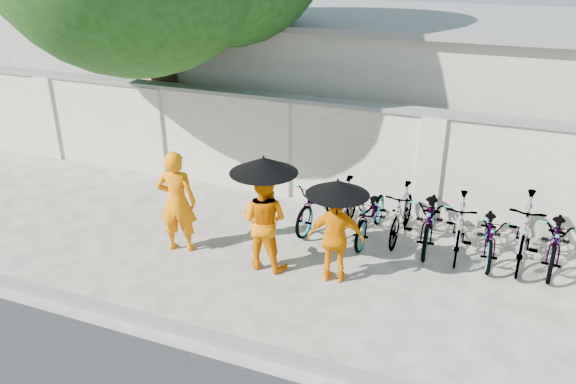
% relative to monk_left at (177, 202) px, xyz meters
% --- Properties ---
extents(ground, '(80.00, 80.00, 0.00)m').
position_rel_monk_left_xyz_m(ground, '(1.70, -0.29, -0.89)').
color(ground, beige).
extents(kerb, '(40.00, 0.16, 0.12)m').
position_rel_monk_left_xyz_m(kerb, '(1.70, -1.99, -0.83)').
color(kerb, slate).
rests_on(kerb, ground).
extents(compound_wall, '(20.00, 0.30, 2.00)m').
position_rel_monk_left_xyz_m(compound_wall, '(2.70, 2.91, 0.11)').
color(compound_wall, white).
rests_on(compound_wall, ground).
extents(building_behind, '(14.00, 6.00, 3.20)m').
position_rel_monk_left_xyz_m(building_behind, '(3.70, 6.71, 0.71)').
color(building_behind, '#BBB9AD').
rests_on(building_behind, ground).
extents(monk_left, '(0.74, 0.58, 1.78)m').
position_rel_monk_left_xyz_m(monk_left, '(0.00, 0.00, 0.00)').
color(monk_left, orange).
rests_on(monk_left, ground).
extents(monk_center, '(0.82, 0.65, 1.64)m').
position_rel_monk_left_xyz_m(monk_center, '(1.57, 0.03, -0.07)').
color(monk_center, orange).
rests_on(monk_center, ground).
extents(parasol_center, '(1.05, 1.05, 0.99)m').
position_rel_monk_left_xyz_m(parasol_center, '(1.62, -0.05, 0.91)').
color(parasol_center, black).
rests_on(parasol_center, ground).
extents(monk_right, '(0.92, 0.53, 1.48)m').
position_rel_monk_left_xyz_m(monk_right, '(2.76, 0.05, -0.15)').
color(monk_right, '#FF8E00').
rests_on(monk_right, ground).
extents(parasol_right, '(0.95, 0.95, 0.88)m').
position_rel_monk_left_xyz_m(parasol_right, '(2.78, -0.03, 0.72)').
color(parasol_right, black).
rests_on(parasol_right, ground).
extents(bike_0, '(0.84, 1.85, 0.94)m').
position_rel_monk_left_xyz_m(bike_0, '(1.92, 1.76, -0.42)').
color(bike_0, gray).
rests_on(bike_0, ground).
extents(bike_1, '(0.48, 1.67, 1.00)m').
position_rel_monk_left_xyz_m(bike_1, '(2.43, 1.62, -0.39)').
color(bike_1, gray).
rests_on(bike_1, ground).
extents(bike_2, '(0.65, 1.73, 0.90)m').
position_rel_monk_left_xyz_m(bike_2, '(2.93, 1.63, -0.44)').
color(bike_2, gray).
rests_on(bike_2, ground).
extents(bike_3, '(0.52, 1.64, 0.97)m').
position_rel_monk_left_xyz_m(bike_3, '(3.43, 1.82, -0.40)').
color(bike_3, gray).
rests_on(bike_3, ground).
extents(bike_4, '(0.78, 1.92, 0.99)m').
position_rel_monk_left_xyz_m(bike_4, '(3.93, 1.81, -0.40)').
color(bike_4, gray).
rests_on(bike_4, ground).
extents(bike_5, '(0.56, 1.70, 1.01)m').
position_rel_monk_left_xyz_m(bike_5, '(4.44, 1.66, -0.39)').
color(bike_5, gray).
rests_on(bike_5, ground).
extents(bike_6, '(0.71, 1.72, 0.88)m').
position_rel_monk_left_xyz_m(bike_6, '(4.94, 1.70, -0.45)').
color(bike_6, gray).
rests_on(bike_6, ground).
extents(bike_7, '(0.65, 1.92, 1.14)m').
position_rel_monk_left_xyz_m(bike_7, '(5.44, 1.77, -0.32)').
color(bike_7, gray).
rests_on(bike_7, ground).
extents(bike_8, '(0.81, 1.88, 0.96)m').
position_rel_monk_left_xyz_m(bike_8, '(5.94, 1.82, -0.41)').
color(bike_8, gray).
rests_on(bike_8, ground).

